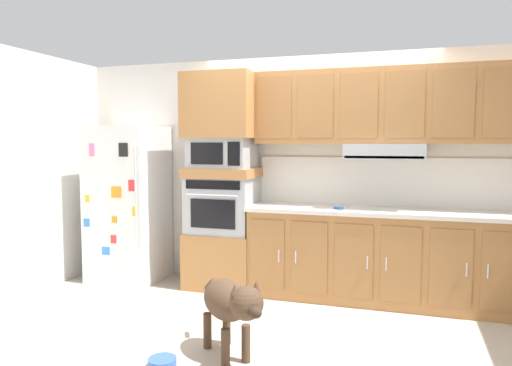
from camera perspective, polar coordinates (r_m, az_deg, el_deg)
The scene contains 16 objects.
ground_plane at distance 4.43m, azimuth 4.43°, elevation -15.94°, with size 9.60×9.60×0.00m, color #B2A899.
back_kitchen_wall at distance 5.24m, azimuth 7.29°, elevation 1.29°, with size 6.20×0.12×2.50m, color silver.
side_panel_left at distance 5.51m, azimuth -25.16°, elevation 1.04°, with size 0.12×7.10×2.50m, color silver.
refrigerator at distance 5.64m, azimuth -15.04°, elevation -2.36°, with size 0.76×0.73×1.76m.
oven_base_cabinet at distance 5.30m, azimuth -3.92°, elevation -9.05°, with size 0.74×0.62×0.60m, color #A8703D.
built_in_oven at distance 5.18m, azimuth -3.97°, elevation -2.60°, with size 0.70×0.62×0.60m.
appliance_mid_shelf at distance 5.15m, azimuth -3.98°, elevation 1.26°, with size 0.74×0.62×0.10m, color #A8703D.
microwave at distance 5.14m, azimuth -4.00°, elevation 3.59°, with size 0.64×0.54×0.32m.
appliance_upper_cabinet at distance 5.16m, azimuth -4.02°, elevation 9.15°, with size 0.74×0.62×0.68m, color #A8703D.
lower_cabinet_run at distance 4.91m, azimuth 16.96°, elevation -8.67°, with size 2.98×0.63×0.88m.
countertop_slab at distance 4.83m, azimuth 17.09°, elevation -3.35°, with size 3.02×0.64×0.04m, color beige.
backsplash_panel at distance 5.09m, azimuth 17.19°, elevation 0.11°, with size 3.02×0.02×0.50m, color silver.
upper_cabinet_with_hood at distance 4.92m, azimuth 17.26°, elevation 8.49°, with size 2.98×0.48×0.88m.
screwdriver at distance 4.74m, azimuth 9.90°, elevation -2.94°, with size 0.16×0.17×0.03m.
dog at distance 3.54m, azimuth -3.09°, elevation -14.16°, with size 0.70×0.71×0.64m.
dog_food_bowl at distance 3.63m, azimuth -11.15°, elevation -20.28°, with size 0.20×0.20×0.06m.
Camera 1 is at (0.93, -4.03, 1.57)m, focal length 33.43 mm.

